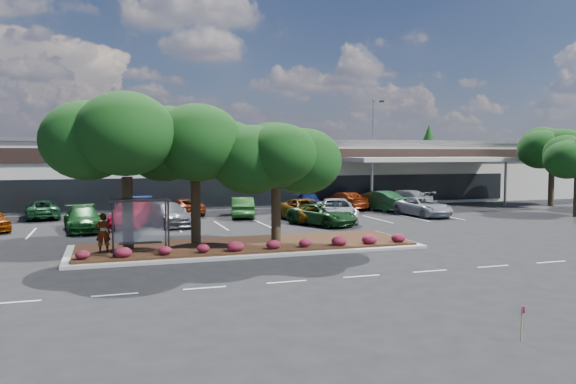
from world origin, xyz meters
name	(u,v)px	position (x,y,z in m)	size (l,w,h in m)	color
ground	(309,260)	(0.00, 0.00, 0.00)	(160.00, 160.00, 0.00)	black
retail_store	(197,171)	(0.06, 33.91, 3.15)	(80.40, 25.20, 6.25)	beige
landscape_island	(247,246)	(-2.00, 4.00, 0.12)	(18.00, 6.00, 0.26)	#A7A6A1
lane_markings	(251,231)	(-0.14, 10.42, 0.01)	(33.12, 20.06, 0.01)	silver
shrub_row	(257,245)	(-2.00, 1.90, 0.51)	(17.00, 0.80, 0.50)	maroon
bus_shelter	(140,210)	(-7.50, 2.95, 2.31)	(2.75, 1.55, 2.59)	black
island_tree_west	(127,169)	(-8.00, 4.50, 4.21)	(7.20, 7.20, 7.89)	black
island_tree_mid	(195,174)	(-4.50, 5.20, 3.92)	(6.60, 6.60, 7.32)	black
island_tree_east	(276,182)	(-0.50, 3.70, 3.51)	(5.80, 5.80, 6.50)	black
tree_east_far	(552,166)	(31.00, 18.00, 3.81)	(6.40, 6.40, 7.62)	black
conifer_north_east	(428,157)	(34.00, 44.00, 4.50)	(3.96, 3.96, 9.00)	black
person_waiting	(103,233)	(-9.19, 3.43, 1.21)	(0.70, 0.46, 1.91)	#594C47
light_pole	(374,156)	(17.44, 28.02, 4.69)	(1.43, 0.68, 10.54)	#A7A6A1
survey_stake	(522,319)	(1.42, -12.52, 0.62)	(0.07, 0.14, 0.95)	#A78357
car_1	(83,219)	(-10.45, 13.73, 0.78)	(2.18, 5.37, 1.56)	#134618
car_2	(132,215)	(-7.37, 14.37, 0.83)	(1.76, 5.06, 1.67)	maroon
car_3	(168,214)	(-4.97, 14.59, 0.80)	(2.23, 5.50, 1.59)	slate
car_4	(306,210)	(4.92, 13.96, 0.81)	(2.70, 5.85, 1.63)	#724809
car_5	(322,215)	(5.20, 11.51, 0.74)	(2.45, 5.31, 1.48)	#1A431B
car_6	(336,210)	(6.87, 12.96, 0.84)	(2.79, 6.05, 1.68)	#ACB4B9
car_8	(423,207)	(14.88, 14.23, 0.75)	(2.50, 5.42, 1.51)	#999DA4
car_9	(42,209)	(-13.63, 21.75, 0.71)	(2.37, 5.13, 1.43)	#194A27
car_10	(141,206)	(-6.36, 21.16, 0.82)	(1.74, 4.98, 1.64)	navy
car_11	(182,207)	(-3.21, 20.77, 0.68)	(2.26, 4.90, 1.36)	maroon
car_12	(242,207)	(1.07, 17.87, 0.80)	(1.69, 4.84, 1.59)	#1D4C1C
car_14	(307,201)	(7.88, 21.82, 0.79)	(1.86, 4.62, 1.57)	navy
car_15	(343,200)	(11.01, 21.09, 0.80)	(2.24, 5.51, 1.60)	maroon
car_16	(377,200)	(13.54, 19.63, 0.85)	(1.80, 5.17, 1.70)	#1A4D27
car_17	(402,199)	(16.51, 20.39, 0.84)	(2.36, 5.80, 1.68)	#A9ADB5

